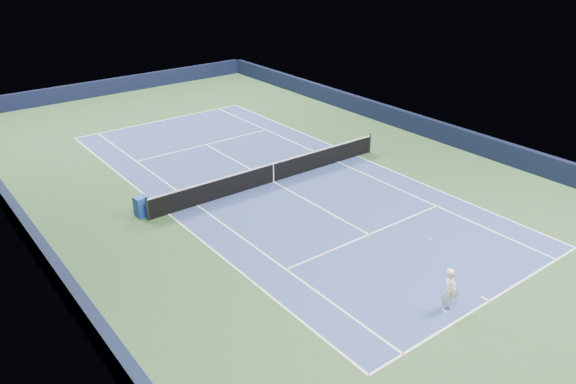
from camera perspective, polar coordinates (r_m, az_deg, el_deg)
ground at (r=26.72m, az=-1.49°, el=1.03°), size 40.00×40.00×0.00m
wall_far at (r=43.34m, az=-17.40°, el=10.22°), size 22.00×0.35×1.10m
wall_right at (r=33.59m, az=13.69°, el=6.48°), size 0.35×40.00×1.10m
wall_left at (r=22.59m, az=-24.36°, el=-4.65°), size 0.35×40.00×1.10m
court_surface at (r=26.72m, az=-1.49°, el=1.04°), size 10.97×23.77×0.01m
baseline_far at (r=36.39m, az=-12.68°, el=7.12°), size 10.97×0.08×0.00m
baseline_near at (r=19.63m, az=19.79°, el=-10.37°), size 10.97×0.08×0.00m
sideline_doubles_right at (r=30.00m, az=7.02°, el=3.66°), size 0.08×23.77×0.00m
sideline_doubles_left at (r=24.23m, az=-12.03°, el=-2.21°), size 0.08×23.77×0.00m
sideline_singles_right at (r=29.12m, az=5.07°, el=3.07°), size 0.08×23.77×0.00m
sideline_singles_left at (r=24.76m, az=-9.21°, el=-1.34°), size 0.08×23.77×0.00m
service_line_far at (r=31.74m, az=-8.34°, el=4.80°), size 8.23×0.08×0.00m
service_line_near at (r=22.40m, az=8.23°, el=-4.30°), size 8.23×0.08×0.00m
center_service_line at (r=26.71m, az=-1.49°, el=1.05°), size 0.08×12.80×0.00m
center_mark_far at (r=36.26m, az=-12.57°, el=7.07°), size 0.08×0.30×0.00m
center_mark_near at (r=19.69m, az=19.42°, el=-10.19°), size 0.08×0.30×0.00m
tennis_net at (r=26.51m, az=-1.50°, el=2.03°), size 12.90×0.10×1.07m
sponsor_cube at (r=24.21m, az=-14.66°, el=-1.40°), size 0.61×0.52×0.86m
tennis_player at (r=18.40m, az=16.07°, el=-9.54°), size 0.76×1.26×2.09m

